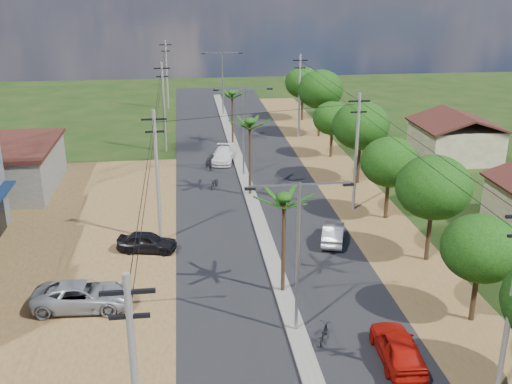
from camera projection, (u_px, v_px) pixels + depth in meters
ground at (296, 332)px, 30.17m from camera, size 160.00×160.00×0.00m
road at (258, 219)px, 44.15m from camera, size 12.00×110.00×0.04m
median at (253, 203)px, 46.92m from camera, size 1.00×90.00×0.18m
dirt_lot_west at (25, 275)px, 35.86m from camera, size 18.00×46.00×0.04m
dirt_shoulder_east at (369, 213)px, 45.14m from camera, size 5.00×90.00×0.03m
house_east_far at (456, 135)px, 57.92m from camera, size 7.60×7.50×4.60m
tree_east_b at (481, 248)px, 29.85m from camera, size 4.00×4.00×5.83m
tree_east_c at (434, 187)px, 36.17m from camera, size 4.60×4.60×6.83m
tree_east_d at (390, 162)px, 42.84m from camera, size 4.20×4.20×6.13m
tree_east_e at (361, 126)px, 50.06m from camera, size 4.80×4.80×7.14m
tree_east_f at (332, 118)px, 57.89m from camera, size 3.80×3.80×5.52m
tree_east_g at (320, 89)px, 64.96m from camera, size 5.00×5.00×7.38m
tree_east_h at (303, 83)px, 72.59m from camera, size 4.40×4.40×6.52m
palm_median_near at (284, 202)px, 32.00m from camera, size 2.00×2.00×6.15m
palm_median_mid at (250, 125)px, 46.80m from camera, size 2.00×2.00×6.55m
palm_median_far at (232, 95)px, 61.94m from camera, size 2.00×2.00×5.85m
streetlight_near at (298, 246)px, 28.53m from camera, size 5.10×0.18×8.00m
streetlight_mid at (243, 124)px, 51.84m from camera, size 5.10×0.18×8.00m
streetlight_far at (222, 78)px, 75.15m from camera, size 5.10×0.18×8.00m
utility_pole_w_b at (157, 174)px, 38.91m from camera, size 1.60×0.24×9.00m
utility_pole_w_c at (164, 105)px, 59.42m from camera, size 1.60×0.24×9.00m
utility_pole_w_d at (167, 73)px, 79.00m from camera, size 1.60×0.24×9.00m
utility_pole_e_a at (512, 300)px, 23.82m from camera, size 1.60×0.24×9.00m
utility_pole_e_b at (356, 150)px, 44.34m from camera, size 1.60×0.24×9.00m
utility_pole_e_c at (299, 94)px, 64.85m from camera, size 1.60×0.24×9.00m
car_red_near at (398, 348)px, 27.63m from camera, size 2.00×4.52×1.51m
car_silver_mid at (333, 233)px, 40.10m from camera, size 2.45×4.13×1.29m
car_white_far at (223, 156)px, 57.29m from camera, size 2.58×4.78×1.31m
car_parked_silver at (83, 296)px, 32.10m from camera, size 5.40×2.72×1.47m
car_parked_dark at (147, 242)px, 38.74m from camera, size 4.08×2.32×1.31m
moto_rider_east at (323, 334)px, 29.32m from camera, size 1.15×1.67×0.83m
moto_rider_west_a at (215, 183)px, 50.36m from camera, size 1.14×1.75×0.87m
moto_rider_west_b at (208, 164)px, 55.14m from camera, size 0.89×1.80×1.04m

